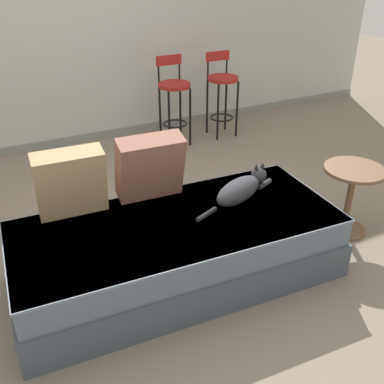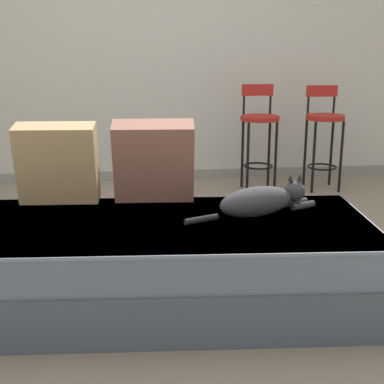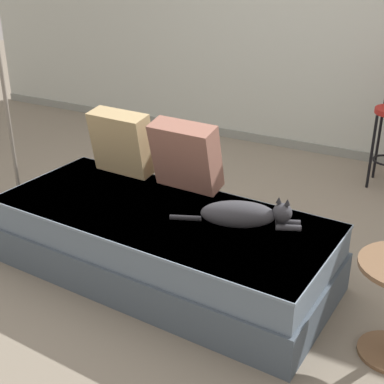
# 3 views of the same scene
# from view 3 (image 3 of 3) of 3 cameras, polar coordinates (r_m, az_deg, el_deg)

# --- Properties ---
(ground_plane) EXTENTS (16.00, 16.00, 0.00)m
(ground_plane) POSITION_cam_3_polar(r_m,az_deg,el_deg) (3.70, 0.22, -5.69)
(ground_plane) COLOR slate
(ground_plane) RESTS_ON ground
(wall_back_panel) EXTENTS (8.00, 0.10, 2.60)m
(wall_back_panel) POSITION_cam_3_polar(r_m,az_deg,el_deg) (5.30, 12.62, 17.97)
(wall_back_panel) COLOR #B7BCB2
(wall_back_panel) RESTS_ON ground
(wall_baseboard_trim) EXTENTS (8.00, 0.02, 0.09)m
(wall_baseboard_trim) POSITION_cam_3_polar(r_m,az_deg,el_deg) (5.53, 11.26, 4.93)
(wall_baseboard_trim) COLOR gray
(wall_baseboard_trim) RESTS_ON ground
(couch) EXTENTS (2.11, 1.01, 0.44)m
(couch) POSITION_cam_3_polar(r_m,az_deg,el_deg) (3.29, -3.15, -5.42)
(couch) COLOR #44505B
(couch) RESTS_ON ground
(throw_pillow_corner) EXTENTS (0.43, 0.24, 0.44)m
(throw_pillow_corner) POSITION_cam_3_polar(r_m,az_deg,el_deg) (3.67, -7.50, 5.25)
(throw_pillow_corner) COLOR tan
(throw_pillow_corner) RESTS_ON couch
(throw_pillow_middle) EXTENTS (0.44, 0.28, 0.46)m
(throw_pillow_middle) POSITION_cam_3_polar(r_m,az_deg,el_deg) (3.38, -0.65, 3.87)
(throw_pillow_middle) COLOR #936051
(throw_pillow_middle) RESTS_ON couch
(cat) EXTENTS (0.72, 0.34, 0.19)m
(cat) POSITION_cam_3_polar(r_m,az_deg,el_deg) (2.99, 5.53, -2.39)
(cat) COLOR #333338
(cat) RESTS_ON couch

